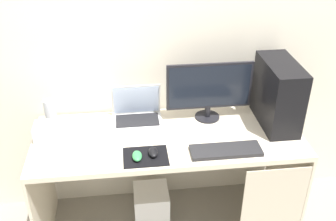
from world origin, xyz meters
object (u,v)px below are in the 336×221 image
Objects in this scene: laptop at (137,114)px; keyboard at (226,150)px; mouse_right at (137,156)px; subwoofer at (151,204)px; speaker at (50,112)px; monitor at (209,89)px; pc_tower at (278,94)px; projector at (51,131)px; mouse_left at (153,152)px.

keyboard is (0.50, -0.41, -0.04)m from laptop.
subwoofer is at bearing 73.21° from mouse_right.
speaker is 0.42× the size of keyboard.
monitor reaches higher than mouse_right.
pc_tower is 0.92m from laptop.
monitor is 0.66m from mouse_right.
pc_tower reaches higher than speaker.
laptop is at bearing 177.08° from monitor.
pc_tower is at bearing -7.97° from laptop.
projector is (-0.54, -0.14, -0.00)m from laptop.
monitor reaches higher than keyboard.
subwoofer is (-0.43, 0.30, -0.66)m from keyboard.
laptop is 0.55m from projector.
subwoofer is (0.09, 0.31, -0.67)m from mouse_right.
monitor reaches higher than mouse_left.
laptop reaches higher than subwoofer.
speaker reaches higher than keyboard.
monitor is 3.15× the size of speaker.
laptop is 0.71m from subwoofer.
mouse_left reaches higher than subwoofer.
pc_tower is 1.35× the size of laptop.
keyboard is 4.38× the size of mouse_left.
monitor is at bearing 6.30° from projector.
laptop is 0.42m from mouse_right.
monitor is 2.78× the size of projector.
monitor is at bearing 38.55° from mouse_right.
speaker is at bearing 157.58° from keyboard.
projector is (0.02, -0.16, -0.04)m from speaker.
mouse_right is (0.54, -0.44, -0.07)m from speaker.
laptop is at bearing 140.53° from keyboard.
projector reaches higher than mouse_left.
pc_tower is 0.43m from monitor.
speaker is 0.17m from projector.
mouse_left is at bearing 14.74° from mouse_right.
speaker is at bearing 167.88° from subwoofer.
pc_tower reaches higher than keyboard.
mouse_right is at bearing -93.05° from laptop.
mouse_right is (0.52, -0.28, -0.03)m from projector.
pc_tower reaches higher than mouse_right.
monitor is 0.96m from subwoofer.
subwoofer is (0.63, -0.13, -0.74)m from speaker.
monitor is at bearing 94.32° from keyboard.
laptop is 0.56m from speaker.
speaker is at bearing 174.10° from pc_tower.
speaker is (-0.56, 0.02, 0.04)m from laptop.
keyboard is at bearing -39.47° from laptop.
monitor is 5.79× the size of mouse_left.
subwoofer is at bearing 144.93° from keyboard.
mouse_right is at bearing -179.45° from keyboard.
pc_tower is 1.04× the size of keyboard.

